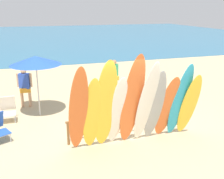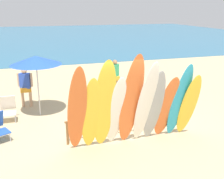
% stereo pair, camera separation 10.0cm
% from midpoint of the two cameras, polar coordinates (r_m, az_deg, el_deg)
% --- Properties ---
extents(ground, '(60.00, 60.00, 0.00)m').
position_cam_midpoint_polar(ground, '(21.22, -9.86, 6.92)').
color(ground, tan).
extents(ocean_water, '(60.00, 40.00, 0.02)m').
position_cam_midpoint_polar(ocean_water, '(37.79, -13.33, 11.11)').
color(ocean_water, teal).
rests_on(ocean_water, ground).
extents(surfboard_rack, '(3.67, 0.07, 0.71)m').
position_cam_midpoint_polar(surfboard_rack, '(7.86, 3.78, -6.11)').
color(surfboard_rack, brown).
rests_on(surfboard_rack, ground).
extents(surfboard_orange_0, '(0.51, 1.03, 2.47)m').
position_cam_midpoint_polar(surfboard_orange_0, '(6.61, -7.03, -4.61)').
color(surfboard_orange_0, orange).
rests_on(surfboard_orange_0, ground).
extents(surfboard_yellow_1, '(0.51, 0.79, 2.12)m').
position_cam_midpoint_polar(surfboard_yellow_1, '(6.82, -4.09, -5.37)').
color(surfboard_yellow_1, yellow).
rests_on(surfboard_yellow_1, ground).
extents(surfboard_yellow_2, '(0.58, 0.90, 2.55)m').
position_cam_midpoint_polar(surfboard_yellow_2, '(6.77, -1.22, -3.55)').
color(surfboard_yellow_2, yellow).
rests_on(surfboard_yellow_2, ground).
extents(surfboard_white_3, '(0.53, 0.84, 2.08)m').
position_cam_midpoint_polar(surfboard_white_3, '(7.03, 1.32, -4.79)').
color(surfboard_white_3, white).
rests_on(surfboard_white_3, ground).
extents(surfboard_orange_4, '(0.65, 0.92, 2.65)m').
position_cam_midpoint_polar(surfboard_orange_4, '(6.98, 4.50, -2.53)').
color(surfboard_orange_4, orange).
rests_on(surfboard_orange_4, ground).
extents(surfboard_white_5, '(0.57, 1.00, 2.45)m').
position_cam_midpoint_polar(surfboard_white_5, '(7.13, 7.55, -3.03)').
color(surfboard_white_5, white).
rests_on(surfboard_white_5, ground).
extents(surfboard_grey_6, '(0.52, 0.85, 2.18)m').
position_cam_midpoint_polar(surfboard_grey_6, '(7.35, 9.32, -3.60)').
color(surfboard_grey_6, '#999EA3').
rests_on(surfboard_grey_6, ground).
extents(surfboard_orange_7, '(0.63, 0.81, 1.96)m').
position_cam_midpoint_polar(surfboard_orange_7, '(7.63, 11.92, -3.85)').
color(surfboard_orange_7, orange).
rests_on(surfboard_orange_7, ground).
extents(surfboard_teal_8, '(0.57, 0.85, 2.30)m').
position_cam_midpoint_polar(surfboard_teal_8, '(7.71, 14.53, -2.49)').
color(surfboard_teal_8, '#289EC6').
rests_on(surfboard_teal_8, ground).
extents(surfboard_yellow_9, '(0.54, 0.85, 2.00)m').
position_cam_midpoint_polar(surfboard_yellow_9, '(7.89, 16.35, -3.33)').
color(surfboard_yellow_9, yellow).
rests_on(surfboard_yellow_9, ground).
extents(beachgoer_strolling, '(0.47, 0.37, 1.48)m').
position_cam_midpoint_polar(beachgoer_strolling, '(11.83, 0.86, 3.36)').
color(beachgoer_strolling, '#9E704C').
rests_on(beachgoer_strolling, ground).
extents(beachgoer_near_rack, '(0.55, 0.30, 1.52)m').
position_cam_midpoint_polar(beachgoer_near_rack, '(10.59, -17.74, 1.03)').
color(beachgoer_near_rack, tan).
rests_on(beachgoer_near_rack, ground).
extents(beach_chair_blue, '(0.51, 0.65, 0.83)m').
position_cam_midpoint_polar(beach_chair_blue, '(9.63, -21.03, -3.69)').
color(beach_chair_blue, '#B7B7BC').
rests_on(beach_chair_blue, ground).
extents(beach_umbrella, '(1.70, 1.70, 2.12)m').
position_cam_midpoint_polar(beach_umbrella, '(9.32, -15.63, 6.01)').
color(beach_umbrella, silver).
rests_on(beach_umbrella, ground).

